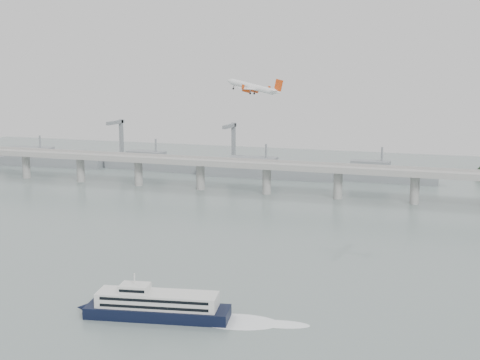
% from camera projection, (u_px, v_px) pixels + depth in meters
% --- Properties ---
extents(ground, '(900.00, 900.00, 0.00)m').
position_uv_depth(ground, '(195.00, 293.00, 252.69)').
color(ground, slate).
rests_on(ground, ground).
extents(bridge, '(800.00, 22.00, 23.90)m').
position_uv_depth(bridge, '(307.00, 171.00, 436.23)').
color(bridge, '#989895').
rests_on(bridge, ground).
extents(distant_fleet, '(453.00, 60.90, 40.00)m').
position_uv_depth(distant_fleet, '(148.00, 163.00, 548.10)').
color(distant_fleet, slate).
rests_on(distant_fleet, ground).
extents(ferry, '(83.97, 25.94, 15.94)m').
position_uv_depth(ferry, '(158.00, 306.00, 227.32)').
color(ferry, black).
rests_on(ferry, ground).
extents(airliner, '(34.45, 31.42, 9.62)m').
position_uv_depth(airliner, '(253.00, 87.00, 342.51)').
color(airliner, white).
rests_on(airliner, ground).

